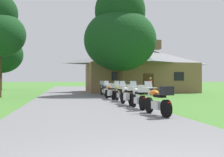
# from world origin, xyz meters

# --- Properties ---
(ground_plane) EXTENTS (500.00, 500.00, 0.00)m
(ground_plane) POSITION_xyz_m (0.00, 20.00, 0.00)
(ground_plane) COLOR #42752D
(asphalt_driveway) EXTENTS (6.40, 80.00, 0.06)m
(asphalt_driveway) POSITION_xyz_m (0.00, 18.00, 0.03)
(asphalt_driveway) COLOR slate
(asphalt_driveway) RESTS_ON ground
(motorcycle_orange_nearest_to_camera) EXTENTS (0.74, 2.08, 1.30)m
(motorcycle_orange_nearest_to_camera) POSITION_xyz_m (2.46, 6.46, 0.62)
(motorcycle_orange_nearest_to_camera) COLOR black
(motorcycle_orange_nearest_to_camera) RESTS_ON asphalt_driveway
(motorcycle_white_second_in_row) EXTENTS (0.66, 2.08, 1.30)m
(motorcycle_white_second_in_row) POSITION_xyz_m (2.38, 9.01, 0.62)
(motorcycle_white_second_in_row) COLOR black
(motorcycle_white_second_in_row) RESTS_ON asphalt_driveway
(motorcycle_white_third_in_row) EXTENTS (0.86, 2.08, 1.30)m
(motorcycle_white_third_in_row) POSITION_xyz_m (2.35, 10.98, 0.61)
(motorcycle_white_third_in_row) COLOR black
(motorcycle_white_third_in_row) RESTS_ON asphalt_driveway
(motorcycle_yellow_fourth_in_row) EXTENTS (0.66, 2.08, 1.30)m
(motorcycle_yellow_fourth_in_row) POSITION_xyz_m (2.43, 13.66, 0.62)
(motorcycle_yellow_fourth_in_row) COLOR black
(motorcycle_yellow_fourth_in_row) RESTS_ON asphalt_driveway
(motorcycle_orange_fifth_in_row) EXTENTS (0.95, 2.07, 1.30)m
(motorcycle_orange_fifth_in_row) POSITION_xyz_m (2.20, 15.67, 0.61)
(motorcycle_orange_fifth_in_row) COLOR black
(motorcycle_orange_fifth_in_row) RESTS_ON asphalt_driveway
(motorcycle_blue_sixth_in_row) EXTENTS (0.76, 2.08, 1.30)m
(motorcycle_blue_sixth_in_row) POSITION_xyz_m (2.38, 18.35, 0.61)
(motorcycle_blue_sixth_in_row) COLOR black
(motorcycle_blue_sixth_in_row) RESTS_ON asphalt_driveway
(motorcycle_blue_farthest_in_row) EXTENTS (0.75, 2.08, 1.30)m
(motorcycle_blue_farthest_in_row) POSITION_xyz_m (2.45, 20.73, 0.62)
(motorcycle_blue_farthest_in_row) COLOR black
(motorcycle_blue_farthest_in_row) RESTS_ON asphalt_driveway
(stone_lodge) EXTENTS (12.81, 7.93, 6.21)m
(stone_lodge) POSITION_xyz_m (7.68, 28.21, 2.73)
(stone_lodge) COLOR brown
(stone_lodge) RESTS_ON ground
(bystander_red_shirt_near_lodge) EXTENTS (0.38, 0.47, 1.69)m
(bystander_red_shirt_near_lodge) POSITION_xyz_m (6.83, 21.24, 0.95)
(bystander_red_shirt_near_lodge) COLOR navy
(bystander_red_shirt_near_lodge) RESTS_ON ground
(tree_by_lodge_front) EXTENTS (6.71, 6.71, 10.32)m
(tree_by_lodge_front) POSITION_xyz_m (4.05, 21.65, 5.93)
(tree_by_lodge_front) COLOR #422D19
(tree_by_lodge_front) RESTS_ON ground
(tree_left_far) EXTENTS (6.55, 6.55, 10.34)m
(tree_left_far) POSITION_xyz_m (-10.44, 40.01, 6.05)
(tree_left_far) COLOR #422D19
(tree_left_far) RESTS_ON ground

